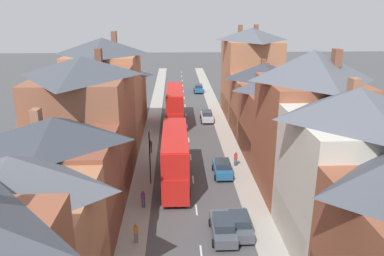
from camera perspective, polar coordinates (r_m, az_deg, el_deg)
pavement_left at (r=57.31m, az=-5.90°, el=0.89°), size 2.20×104.00×0.14m
pavement_right at (r=57.61m, az=4.28°, el=1.03°), size 2.20×104.00×0.14m
centre_line_dashes at (r=55.35m, az=-0.73°, el=0.30°), size 0.14×97.80×0.01m
terrace_row_left at (r=34.39m, az=-16.76°, el=-1.53°), size 8.00×51.94×14.02m
terrace_row_right at (r=37.49m, az=15.98°, el=0.69°), size 8.00×60.04×14.22m
double_decker_bus_lead at (r=56.21m, az=-2.65°, el=3.54°), size 2.74×10.80×5.30m
double_decker_bus_mid_street at (r=36.78m, az=-2.60°, el=-4.43°), size 2.74×10.80×5.30m
car_near_blue at (r=77.98m, az=-2.65°, el=6.14°), size 1.90×3.89×1.66m
car_near_silver at (r=39.30m, az=4.65°, el=-6.07°), size 1.90×3.98×1.68m
car_parked_left_a at (r=77.42m, az=1.00°, el=6.07°), size 1.90×4.12×1.66m
car_parked_right_a at (r=57.57m, az=2.27°, el=1.85°), size 1.90×4.21×1.66m
car_mid_black at (r=29.62m, az=4.74°, el=-14.78°), size 1.90×4.42×1.64m
car_mid_white at (r=30.11m, az=7.18°, el=-14.27°), size 1.90×3.99×1.65m
pedestrian_near_right at (r=28.87m, az=-8.53°, el=-15.41°), size 0.36×0.22×1.61m
pedestrian_mid_left at (r=33.23m, az=-7.45°, el=-10.56°), size 0.36×0.22×1.61m
pedestrian_mid_right at (r=41.36m, az=6.68°, el=-4.59°), size 0.36×0.22×1.61m
pedestrian_far_left at (r=44.97m, az=-6.33°, el=-2.68°), size 0.36×0.22×1.61m
street_lamp at (r=36.54m, az=-6.45°, el=-3.96°), size 0.20×1.12×5.50m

